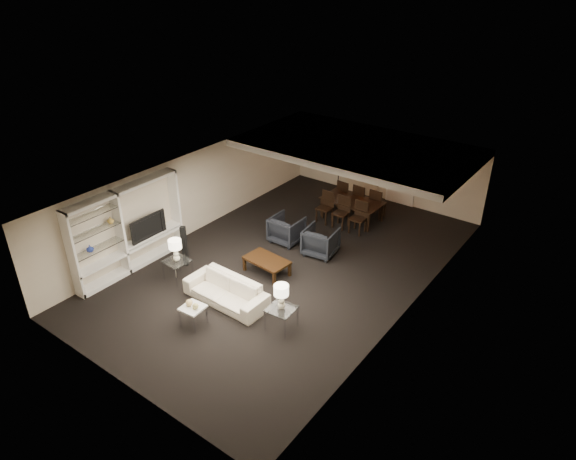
% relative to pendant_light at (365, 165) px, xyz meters
% --- Properties ---
extents(floor, '(11.00, 11.00, 0.00)m').
position_rel_pendant_light_xyz_m(floor, '(-0.30, -3.50, -1.92)').
color(floor, black).
rests_on(floor, ground).
extents(ceiling, '(7.00, 11.00, 0.02)m').
position_rel_pendant_light_xyz_m(ceiling, '(-0.30, -3.50, 0.58)').
color(ceiling, silver).
rests_on(ceiling, ground).
extents(wall_back, '(7.00, 0.02, 2.50)m').
position_rel_pendant_light_xyz_m(wall_back, '(-0.30, 2.00, -0.67)').
color(wall_back, '#C1B49B').
rests_on(wall_back, ground).
extents(wall_front, '(7.00, 0.02, 2.50)m').
position_rel_pendant_light_xyz_m(wall_front, '(-0.30, -9.00, -0.67)').
color(wall_front, '#C1B49B').
rests_on(wall_front, ground).
extents(wall_left, '(0.02, 11.00, 2.50)m').
position_rel_pendant_light_xyz_m(wall_left, '(-3.80, -3.50, -0.67)').
color(wall_left, '#C1B49B').
rests_on(wall_left, ground).
extents(wall_right, '(0.02, 11.00, 2.50)m').
position_rel_pendant_light_xyz_m(wall_right, '(3.20, -3.50, -0.67)').
color(wall_right, '#C1B49B').
rests_on(wall_right, ground).
extents(ceiling_soffit, '(7.00, 4.00, 0.20)m').
position_rel_pendant_light_xyz_m(ceiling_soffit, '(-0.30, 0.00, 0.48)').
color(ceiling_soffit, silver).
rests_on(ceiling_soffit, ceiling).
extents(curtains, '(1.50, 0.12, 2.40)m').
position_rel_pendant_light_xyz_m(curtains, '(-1.20, 1.92, -0.72)').
color(curtains, beige).
rests_on(curtains, wall_back).
extents(door, '(0.90, 0.05, 2.10)m').
position_rel_pendant_light_xyz_m(door, '(0.40, 1.97, -0.87)').
color(door, silver).
rests_on(door, wall_back).
extents(painting, '(0.95, 0.04, 0.65)m').
position_rel_pendant_light_xyz_m(painting, '(1.80, 1.96, -0.37)').
color(painting, '#142D38').
rests_on(painting, wall_back).
extents(media_unit, '(0.38, 3.40, 2.35)m').
position_rel_pendant_light_xyz_m(media_unit, '(-3.61, -6.10, -0.74)').
color(media_unit, white).
rests_on(media_unit, wall_left).
extents(pendant_light, '(0.52, 0.52, 0.24)m').
position_rel_pendant_light_xyz_m(pendant_light, '(0.00, 0.00, 0.00)').
color(pendant_light, '#D8591E').
rests_on(pendant_light, ceiling_soffit).
extents(sofa, '(2.19, 0.89, 0.64)m').
position_rel_pendant_light_xyz_m(sofa, '(-0.52, -5.75, -1.60)').
color(sofa, beige).
rests_on(sofa, floor).
extents(coffee_table, '(1.25, 0.80, 0.43)m').
position_rel_pendant_light_xyz_m(coffee_table, '(-0.52, -4.15, -1.71)').
color(coffee_table, black).
rests_on(coffee_table, floor).
extents(armchair_left, '(0.88, 0.90, 0.81)m').
position_rel_pendant_light_xyz_m(armchair_left, '(-1.12, -2.45, -1.52)').
color(armchair_left, black).
rests_on(armchair_left, floor).
extents(armchair_right, '(0.97, 0.99, 0.81)m').
position_rel_pendant_light_xyz_m(armchair_right, '(0.08, -2.45, -1.52)').
color(armchair_right, black).
rests_on(armchair_right, floor).
extents(side_table_left, '(0.65, 0.65, 0.56)m').
position_rel_pendant_light_xyz_m(side_table_left, '(-2.22, -5.75, -1.64)').
color(side_table_left, white).
rests_on(side_table_left, floor).
extents(side_table_right, '(0.64, 0.64, 0.56)m').
position_rel_pendant_light_xyz_m(side_table_right, '(1.18, -5.75, -1.64)').
color(side_table_right, white).
rests_on(side_table_right, floor).
extents(table_lamp_left, '(0.34, 0.34, 0.62)m').
position_rel_pendant_light_xyz_m(table_lamp_left, '(-2.22, -5.75, -1.05)').
color(table_lamp_left, white).
rests_on(table_lamp_left, side_table_left).
extents(table_lamp_right, '(0.36, 0.36, 0.62)m').
position_rel_pendant_light_xyz_m(table_lamp_right, '(1.18, -5.75, -1.05)').
color(table_lamp_right, '#E9E4C5').
rests_on(table_lamp_right, side_table_right).
extents(marble_table, '(0.53, 0.53, 0.50)m').
position_rel_pendant_light_xyz_m(marble_table, '(-0.52, -6.85, -1.67)').
color(marble_table, white).
rests_on(marble_table, floor).
extents(gold_gourd_a, '(0.16, 0.16, 0.16)m').
position_rel_pendant_light_xyz_m(gold_gourd_a, '(-0.62, -6.85, -1.34)').
color(gold_gourd_a, '#EDC87D').
rests_on(gold_gourd_a, marble_table).
extents(gold_gourd_b, '(0.14, 0.14, 0.14)m').
position_rel_pendant_light_xyz_m(gold_gourd_b, '(-0.42, -6.85, -1.35)').
color(gold_gourd_b, '#DBCC74').
rests_on(gold_gourd_b, marble_table).
extents(television, '(1.13, 0.15, 0.65)m').
position_rel_pendant_light_xyz_m(television, '(-3.58, -5.56, -0.84)').
color(television, black).
rests_on(television, media_unit).
extents(vase_blue, '(0.18, 0.18, 0.19)m').
position_rel_pendant_light_xyz_m(vase_blue, '(-3.61, -7.26, -0.77)').
color(vase_blue, '#223495').
rests_on(vase_blue, media_unit).
extents(vase_amber, '(0.17, 0.17, 0.18)m').
position_rel_pendant_light_xyz_m(vase_amber, '(-3.61, -6.56, -0.27)').
color(vase_amber, gold).
rests_on(vase_amber, media_unit).
extents(floor_speaker, '(0.17, 0.17, 1.18)m').
position_rel_pendant_light_xyz_m(floor_speaker, '(-2.58, -5.14, -1.33)').
color(floor_speaker, black).
rests_on(floor_speaker, floor).
extents(dining_table, '(1.95, 1.13, 0.67)m').
position_rel_pendant_light_xyz_m(dining_table, '(-0.31, -0.08, -1.58)').
color(dining_table, black).
rests_on(dining_table, floor).
extents(chair_nl, '(0.47, 0.47, 1.00)m').
position_rel_pendant_light_xyz_m(chair_nl, '(-0.91, -0.73, -1.42)').
color(chair_nl, black).
rests_on(chair_nl, floor).
extents(chair_nm, '(0.47, 0.47, 1.00)m').
position_rel_pendant_light_xyz_m(chair_nm, '(-0.31, -0.73, -1.42)').
color(chair_nm, black).
rests_on(chair_nm, floor).
extents(chair_nr, '(0.47, 0.47, 1.00)m').
position_rel_pendant_light_xyz_m(chair_nr, '(0.29, -0.73, -1.42)').
color(chair_nr, black).
rests_on(chair_nr, floor).
extents(chair_fl, '(0.50, 0.50, 1.00)m').
position_rel_pendant_light_xyz_m(chair_fl, '(-0.91, 0.57, -1.42)').
color(chair_fl, black).
rests_on(chair_fl, floor).
extents(chair_fm, '(0.49, 0.49, 1.00)m').
position_rel_pendant_light_xyz_m(chair_fm, '(-0.31, 0.57, -1.42)').
color(chair_fm, black).
rests_on(chair_fm, floor).
extents(chair_fr, '(0.47, 0.47, 1.00)m').
position_rel_pendant_light_xyz_m(chair_fr, '(0.29, 0.57, -1.42)').
color(chair_fr, black).
rests_on(chair_fr, floor).
extents(floor_lamp, '(0.28, 0.28, 1.91)m').
position_rel_pendant_light_xyz_m(floor_lamp, '(-1.35, 0.77, -0.97)').
color(floor_lamp, black).
rests_on(floor_lamp, floor).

